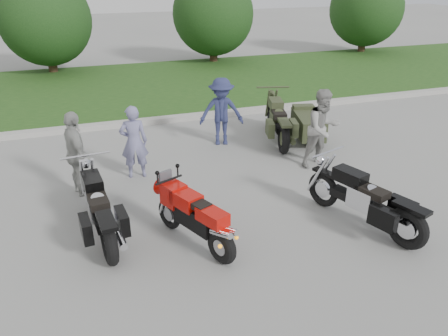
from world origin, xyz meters
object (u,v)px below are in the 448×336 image
object	(u,v)px
person_denim	(221,112)
person_back	(76,154)
person_grey	(323,129)
cruiser_right	(368,203)
cruiser_sidecar	(296,124)
person_stripe	(134,142)
sportbike_red	(195,217)
cruiser_left	(100,212)

from	to	relation	value
person_denim	person_back	distance (m)	3.86
person_grey	cruiser_right	bearing A→B (deg)	-111.79
cruiser_sidecar	person_grey	distance (m)	1.62
person_stripe	person_back	xyz separation A→B (m)	(-1.15, -0.44, 0.06)
person_grey	person_back	size ratio (longest dim) A/B	1.04
cruiser_sidecar	person_back	world-z (taller)	person_back
sportbike_red	person_grey	size ratio (longest dim) A/B	1.02
cruiser_left	person_denim	distance (m)	4.69
person_stripe	person_denim	xyz separation A→B (m)	(2.33, 1.22, 0.06)
cruiser_right	person_grey	size ratio (longest dim) A/B	1.33
cruiser_right	cruiser_sidecar	xyz separation A→B (m)	(0.75, 4.10, -0.01)
person_back	cruiser_sidecar	bearing A→B (deg)	-91.86
cruiser_right	cruiser_sidecar	size ratio (longest dim) A/B	0.93
person_stripe	cruiser_right	bearing A→B (deg)	141.74
cruiser_sidecar	person_back	xyz separation A→B (m)	(-5.35, -1.23, 0.38)
cruiser_sidecar	person_denim	bearing A→B (deg)	-177.74
cruiser_right	person_grey	distance (m)	2.65
sportbike_red	person_stripe	xyz separation A→B (m)	(-0.52, 2.89, 0.26)
sportbike_red	cruiser_right	xyz separation A→B (m)	(2.92, -0.42, -0.05)
cruiser_left	person_back	distance (m)	1.77
sportbike_red	cruiser_sidecar	bearing A→B (deg)	21.17
sportbike_red	cruiser_left	world-z (taller)	cruiser_left
cruiser_left	person_grey	world-z (taller)	person_grey
sportbike_red	cruiser_left	xyz separation A→B (m)	(-1.42, 0.73, -0.05)
cruiser_left	person_back	size ratio (longest dim) A/B	1.45
cruiser_right	person_denim	size ratio (longest dim) A/B	1.38
person_stripe	person_grey	bearing A→B (deg)	174.95
person_denim	person_back	size ratio (longest dim) A/B	1.00
sportbike_red	person_denim	xyz separation A→B (m)	(1.81, 4.11, 0.32)
person_back	sportbike_red	bearing A→B (deg)	-160.45
person_denim	cruiser_right	bearing A→B (deg)	-61.12
cruiser_sidecar	person_back	distance (m)	5.50
person_back	cruiser_right	bearing A→B (deg)	-136.84
sportbike_red	person_back	world-z (taller)	person_back
cruiser_left	person_back	world-z (taller)	person_back
cruiser_right	person_denim	distance (m)	4.68
cruiser_right	person_back	xyz separation A→B (m)	(-4.59, 2.87, 0.37)
person_denim	person_back	xyz separation A→B (m)	(-3.49, -1.66, -0.00)
sportbike_red	person_grey	distance (m)	4.11
person_grey	person_stripe	bearing A→B (deg)	160.40
cruiser_right	person_back	world-z (taller)	person_back
cruiser_right	sportbike_red	bearing A→B (deg)	153.01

